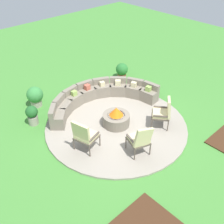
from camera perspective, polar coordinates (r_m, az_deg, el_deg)
name	(u,v)px	position (r m, az deg, el deg)	size (l,w,h in m)	color
ground_plane	(116,126)	(8.92, 0.88, -2.90)	(24.00, 24.00, 0.00)	#478C38
patio_circle	(116,125)	(8.90, 0.88, -2.75)	(4.65, 4.65, 0.06)	#9E9384
fire_pit	(116,118)	(8.73, 0.90, -1.30)	(0.88, 0.88, 0.66)	gray
curved_stone_bench	(99,96)	(9.79, -2.69, 3.36)	(3.91, 2.26, 0.67)	gray
lounge_chair_front_left	(84,135)	(7.64, -5.87, -4.84)	(0.73, 0.73, 1.07)	brown
lounge_chair_front_right	(140,139)	(7.53, 5.96, -5.74)	(0.70, 0.73, 1.04)	brown
lounge_chair_back_left	(163,112)	(8.68, 10.89, 0.05)	(0.79, 0.81, 1.04)	brown
potted_plant_0	(122,70)	(11.58, 2.12, 8.87)	(0.52, 0.52, 0.66)	brown
potted_plant_1	(32,115)	(9.16, -16.61, -0.51)	(0.40, 0.40, 0.69)	#A89E8E
potted_plant_2	(35,96)	(10.05, -16.03, 3.28)	(0.59, 0.59, 0.76)	#A89E8E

